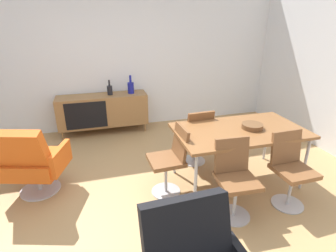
# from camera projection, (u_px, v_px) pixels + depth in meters

# --- Properties ---
(ground_plane) EXTENTS (8.32, 8.32, 0.00)m
(ground_plane) POSITION_uv_depth(u_px,v_px,m) (141.00, 206.00, 3.05)
(ground_plane) COLOR tan
(wall_back) EXTENTS (6.80, 0.12, 2.80)m
(wall_back) POSITION_uv_depth(u_px,v_px,m) (112.00, 54.00, 4.82)
(wall_back) COLOR white
(wall_back) RESTS_ON ground_plane
(sideboard) EXTENTS (1.60, 0.45, 0.72)m
(sideboard) POSITION_uv_depth(u_px,v_px,m) (103.00, 110.00, 4.85)
(sideboard) COLOR olive
(sideboard) RESTS_ON ground_plane
(vase_cobalt) EXTENTS (0.11, 0.11, 0.33)m
(vase_cobalt) POSITION_uv_depth(u_px,v_px,m) (131.00, 87.00, 4.84)
(vase_cobalt) COLOR navy
(vase_cobalt) RESTS_ON sideboard
(vase_sculptural_dark) EXTENTS (0.10, 0.10, 0.27)m
(vase_sculptural_dark) POSITION_uv_depth(u_px,v_px,m) (110.00, 90.00, 4.75)
(vase_sculptural_dark) COLOR black
(vase_sculptural_dark) RESTS_ON sideboard
(dining_table) EXTENTS (1.60, 0.90, 0.74)m
(dining_table) POSITION_uv_depth(u_px,v_px,m) (239.00, 132.00, 3.28)
(dining_table) COLOR brown
(dining_table) RESTS_ON ground_plane
(wooden_bowl_on_table) EXTENTS (0.26, 0.26, 0.06)m
(wooden_bowl_on_table) POSITION_uv_depth(u_px,v_px,m) (252.00, 126.00, 3.28)
(wooden_bowl_on_table) COLOR brown
(wooden_bowl_on_table) RESTS_ON dining_table
(dining_chair_near_window) EXTENTS (0.44, 0.42, 0.86)m
(dining_chair_near_window) POSITION_uv_depth(u_px,v_px,m) (171.00, 158.00, 3.15)
(dining_chair_near_window) COLOR brown
(dining_chair_near_window) RESTS_ON ground_plane
(dining_chair_front_right) EXTENTS (0.41, 0.43, 0.86)m
(dining_chair_front_right) POSITION_uv_depth(u_px,v_px,m) (290.00, 167.00, 2.96)
(dining_chair_front_right) COLOR brown
(dining_chair_front_right) RESTS_ON ground_plane
(dining_chair_back_left) EXTENTS (0.42, 0.44, 0.86)m
(dining_chair_back_left) POSITION_uv_depth(u_px,v_px,m) (196.00, 134.00, 3.78)
(dining_chair_back_left) COLOR brown
(dining_chair_back_left) RESTS_ON ground_plane
(dining_chair_front_left) EXTENTS (0.42, 0.45, 0.86)m
(dining_chair_front_left) POSITION_uv_depth(u_px,v_px,m) (235.00, 176.00, 2.78)
(dining_chair_front_left) COLOR brown
(dining_chair_front_left) RESTS_ON ground_plane
(lounge_chair_red) EXTENTS (0.84, 0.80, 0.95)m
(lounge_chair_red) POSITION_uv_depth(u_px,v_px,m) (31.00, 160.00, 3.10)
(lounge_chair_red) COLOR #D85919
(lounge_chair_red) RESTS_ON ground_plane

